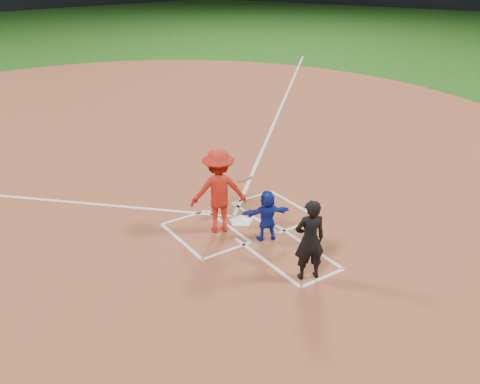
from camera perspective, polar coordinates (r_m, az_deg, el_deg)
ground at (r=12.43m, az=0.11°, el=-3.20°), size 120.00×120.00×0.00m
home_plate_dirt at (r=17.29m, az=-11.22°, el=4.67°), size 28.00×28.00×0.01m
home_plate at (r=12.42m, az=0.11°, el=-3.12°), size 0.60×0.60×0.02m
catcher at (r=11.47m, az=2.90°, el=-2.51°), size 1.11×0.71×1.14m
umpire at (r=10.12m, az=7.44°, el=-5.09°), size 0.70×0.58×1.65m
chalk_markings at (r=16.67m, az=-10.23°, el=4.02°), size 28.35×17.32×0.01m
batter_at_plate at (r=11.66m, az=-2.29°, el=0.11°), size 1.67×1.15×1.92m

